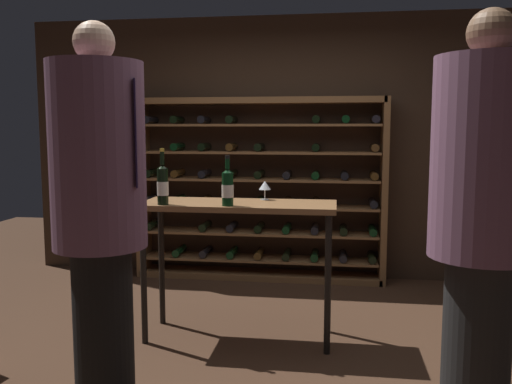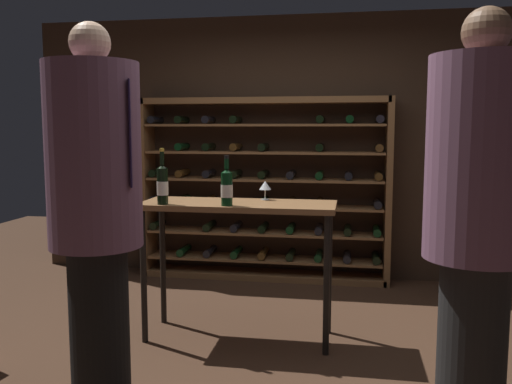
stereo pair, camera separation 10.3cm
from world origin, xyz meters
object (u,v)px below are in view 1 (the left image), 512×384
object	(u,v)px
tasting_table	(238,220)
person_guest_blue_shirt	(483,206)
wine_bottle_black_capsule	(163,184)
wine_rack	(260,191)
person_guest_khaki	(99,201)
wine_glass_stemmed_center	(265,186)
wine_bottle_red_label	(228,187)

from	to	relation	value
tasting_table	person_guest_blue_shirt	distance (m)	1.76
person_guest_blue_shirt	wine_bottle_black_capsule	bearing A→B (deg)	-48.13
person_guest_blue_shirt	wine_bottle_black_capsule	size ratio (longest dim) A/B	5.35
wine_rack	tasting_table	xyz separation A→B (m)	(0.07, -1.61, -0.03)
person_guest_blue_shirt	wine_bottle_black_capsule	xyz separation A→B (m)	(-1.89, 0.86, -0.01)
person_guest_blue_shirt	wine_bottle_black_capsule	world-z (taller)	person_guest_blue_shirt
person_guest_khaki	wine_glass_stemmed_center	distance (m)	1.46
wine_rack	person_guest_blue_shirt	world-z (taller)	person_guest_blue_shirt
wine_rack	wine_bottle_black_capsule	size ratio (longest dim) A/B	6.45
wine_bottle_black_capsule	wine_glass_stemmed_center	distance (m)	0.76
person_guest_khaki	wine_bottle_red_label	world-z (taller)	person_guest_khaki
tasting_table	person_guest_khaki	bearing A→B (deg)	-116.55
wine_bottle_black_capsule	person_guest_blue_shirt	bearing A→B (deg)	-24.43
tasting_table	wine_bottle_black_capsule	size ratio (longest dim) A/B	3.57
person_guest_khaki	wine_bottle_red_label	distance (m)	1.05
tasting_table	person_guest_blue_shirt	xyz separation A→B (m)	(1.40, -1.04, 0.27)
person_guest_blue_shirt	wine_glass_stemmed_center	world-z (taller)	person_guest_blue_shirt
tasting_table	wine_bottle_red_label	size ratio (longest dim) A/B	4.04
wine_glass_stemmed_center	wine_bottle_red_label	bearing A→B (deg)	-120.64
tasting_table	wine_bottle_black_capsule	distance (m)	0.59
wine_rack	tasting_table	size ratio (longest dim) A/B	1.81
person_guest_blue_shirt	wine_glass_stemmed_center	distance (m)	1.73
tasting_table	wine_glass_stemmed_center	distance (m)	0.33
person_guest_khaki	wine_bottle_black_capsule	xyz separation A→B (m)	(0.05, 0.91, -0.00)
tasting_table	wine_bottle_red_label	bearing A→B (deg)	-103.16
person_guest_khaki	person_guest_blue_shirt	world-z (taller)	person_guest_blue_shirt
person_guest_blue_shirt	wine_glass_stemmed_center	xyz separation A→B (m)	(-1.23, 1.22, -0.05)
wine_rack	wine_glass_stemmed_center	size ratio (longest dim) A/B	17.84
person_guest_khaki	wine_rack	bearing A→B (deg)	152.06
person_guest_khaki	person_guest_blue_shirt	size ratio (longest dim) A/B	0.99
wine_bottle_black_capsule	wine_bottle_red_label	distance (m)	0.46
person_guest_khaki	person_guest_blue_shirt	xyz separation A→B (m)	(1.94, 0.05, 0.00)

